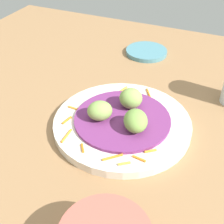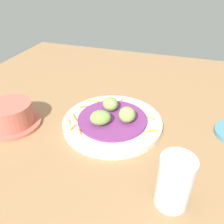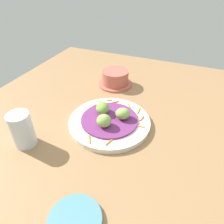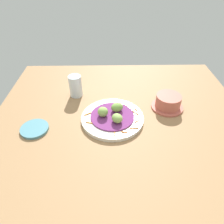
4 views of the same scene
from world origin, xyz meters
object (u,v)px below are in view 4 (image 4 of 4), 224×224
(guac_scoop_center, at_px, (103,112))
(side_plate_small, at_px, (35,129))
(terracotta_bowl, at_px, (168,102))
(main_plate, at_px, (112,118))
(guac_scoop_left, at_px, (117,107))
(guac_scoop_right, at_px, (117,118))
(water_glass, at_px, (76,86))

(guac_scoop_center, bearing_deg, side_plate_small, 101.90)
(guac_scoop_center, relative_size, terracotta_bowl, 0.31)
(main_plate, xyz_separation_m, guac_scoop_left, (0.03, -0.02, 0.03))
(guac_scoop_right, height_order, side_plate_small, guac_scoop_right)
(guac_scoop_center, distance_m, terracotta_bowl, 0.30)
(guac_scoop_center, bearing_deg, water_glass, 35.52)
(guac_scoop_left, height_order, terracotta_bowl, terracotta_bowl)
(guac_scoop_center, relative_size, guac_scoop_right, 0.96)
(side_plate_small, bearing_deg, guac_scoop_left, -74.94)
(guac_scoop_left, relative_size, guac_scoop_right, 1.12)
(guac_scoop_left, xyz_separation_m, guac_scoop_right, (-0.07, 0.00, -0.00))
(side_plate_small, relative_size, water_glass, 1.06)
(guac_scoop_left, bearing_deg, side_plate_small, 105.06)
(main_plate, distance_m, side_plate_small, 0.32)
(guac_scoop_left, relative_size, terracotta_bowl, 0.37)
(guac_scoop_right, relative_size, terracotta_bowl, 0.33)
(side_plate_small, bearing_deg, main_plate, -79.78)
(guac_scoop_center, height_order, water_glass, water_glass)
(guac_scoop_center, height_order, guac_scoop_right, guac_scoop_center)
(side_plate_small, distance_m, water_glass, 0.28)
(terracotta_bowl, bearing_deg, guac_scoop_right, 116.32)
(side_plate_small, height_order, terracotta_bowl, terracotta_bowl)
(guac_scoop_left, height_order, guac_scoop_right, guac_scoop_left)
(water_glass, bearing_deg, terracotta_bowl, -104.34)
(guac_scoop_left, bearing_deg, guac_scoop_right, 178.13)
(main_plate, height_order, side_plate_small, main_plate)
(guac_scoop_left, xyz_separation_m, terracotta_bowl, (0.05, -0.23, -0.01))
(guac_scoop_right, height_order, water_glass, water_glass)
(side_plate_small, xyz_separation_m, terracotta_bowl, (0.14, -0.56, 0.02))
(guac_scoop_right, xyz_separation_m, terracotta_bowl, (0.11, -0.23, -0.01))
(guac_scoop_left, relative_size, water_glass, 0.50)
(guac_scoop_left, height_order, water_glass, water_glass)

